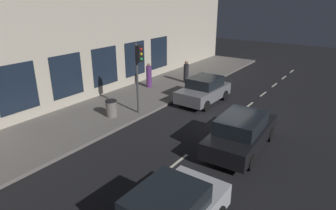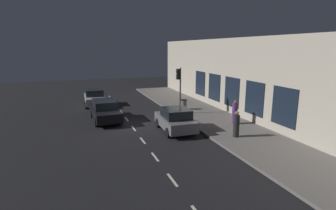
{
  "view_description": "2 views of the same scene",
  "coord_description": "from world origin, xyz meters",
  "px_view_note": "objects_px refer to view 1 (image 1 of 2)",
  "views": [
    {
      "loc": [
        -5.49,
        12.79,
        6.22
      ],
      "look_at": [
        2.54,
        1.37,
        0.99
      ],
      "focal_mm": 31.2,
      "sensor_mm": 36.0,
      "label": 1
    },
    {
      "loc": [
        -3.63,
        -18.55,
        5.55
      ],
      "look_at": [
        2.46,
        -1.26,
        1.57
      ],
      "focal_mm": 28.35,
      "sensor_mm": 36.0,
      "label": 2
    }
  ],
  "objects_px": {
    "parked_car_1": "(241,132)",
    "trash_bin": "(111,108)",
    "traffic_light": "(138,65)",
    "pedestrian_0": "(186,73)",
    "parked_car_2": "(204,90)",
    "pedestrian_1": "(149,76)"
  },
  "relations": [
    {
      "from": "pedestrian_1",
      "to": "parked_car_1",
      "type": "bearing_deg",
      "value": -94.49
    },
    {
      "from": "parked_car_2",
      "to": "pedestrian_1",
      "type": "relative_size",
      "value": 2.26
    },
    {
      "from": "pedestrian_0",
      "to": "trash_bin",
      "type": "distance_m",
      "value": 7.89
    },
    {
      "from": "traffic_light",
      "to": "parked_car_2",
      "type": "xyz_separation_m",
      "value": [
        -1.8,
        -3.94,
        -2.07
      ]
    },
    {
      "from": "pedestrian_0",
      "to": "pedestrian_1",
      "type": "relative_size",
      "value": 0.95
    },
    {
      "from": "parked_car_2",
      "to": "pedestrian_1",
      "type": "height_order",
      "value": "pedestrian_1"
    },
    {
      "from": "traffic_light",
      "to": "trash_bin",
      "type": "height_order",
      "value": "traffic_light"
    },
    {
      "from": "parked_car_1",
      "to": "trash_bin",
      "type": "bearing_deg",
      "value": -175.44
    },
    {
      "from": "traffic_light",
      "to": "parked_car_2",
      "type": "height_order",
      "value": "traffic_light"
    },
    {
      "from": "parked_car_2",
      "to": "pedestrian_0",
      "type": "distance_m",
      "value": 4.03
    },
    {
      "from": "parked_car_1",
      "to": "pedestrian_0",
      "type": "height_order",
      "value": "pedestrian_0"
    },
    {
      "from": "parked_car_1",
      "to": "pedestrian_1",
      "type": "relative_size",
      "value": 2.71
    },
    {
      "from": "parked_car_2",
      "to": "pedestrian_0",
      "type": "relative_size",
      "value": 2.38
    },
    {
      "from": "pedestrian_0",
      "to": "trash_bin",
      "type": "bearing_deg",
      "value": 10.41
    },
    {
      "from": "traffic_light",
      "to": "pedestrian_0",
      "type": "distance_m",
      "value": 7.04
    },
    {
      "from": "pedestrian_0",
      "to": "traffic_light",
      "type": "bearing_deg",
      "value": 18.76
    },
    {
      "from": "parked_car_1",
      "to": "parked_car_2",
      "type": "height_order",
      "value": "same"
    },
    {
      "from": "parked_car_2",
      "to": "pedestrian_0",
      "type": "height_order",
      "value": "pedestrian_0"
    },
    {
      "from": "parked_car_2",
      "to": "trash_bin",
      "type": "height_order",
      "value": "parked_car_2"
    },
    {
      "from": "parked_car_2",
      "to": "trash_bin",
      "type": "relative_size",
      "value": 4.29
    },
    {
      "from": "parked_car_2",
      "to": "trash_bin",
      "type": "bearing_deg",
      "value": 63.46
    },
    {
      "from": "parked_car_1",
      "to": "pedestrian_1",
      "type": "xyz_separation_m",
      "value": [
        8.65,
        -4.54,
        0.14
      ]
    }
  ]
}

